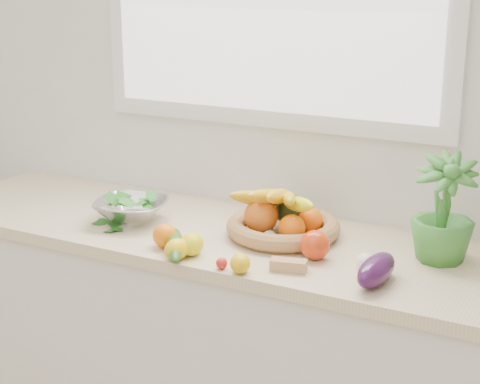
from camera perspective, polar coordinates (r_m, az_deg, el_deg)
The scene contains 18 objects.
back_wall at distance 2.55m, azimuth 2.39°, elevation 8.46°, with size 4.50×0.02×2.70m, color white.
counter_cabinet at distance 2.60m, azimuth -0.79°, elevation -12.95°, with size 2.20×0.58×0.86m, color silver.
countertop at distance 2.41m, azimuth -0.83°, elevation -3.60°, with size 2.24×0.62×0.04m, color beige.
orange_loose at distance 2.27m, azimuth -5.86°, elevation -3.40°, with size 0.07×0.07×0.07m, color orange.
lemon_a at distance 2.08m, azimuth 0.02°, elevation -5.55°, with size 0.06×0.07×0.06m, color yellow.
lemon_b at distance 2.18m, azimuth -4.94°, elevation -4.45°, with size 0.06×0.08×0.06m, color yellow.
lemon_c at distance 2.21m, azimuth -3.75°, elevation -4.06°, with size 0.07×0.09×0.07m, color yellow.
apple at distance 2.18m, azimuth 5.84°, elevation -4.12°, with size 0.09×0.09×0.09m, color red.
ginger at distance 2.10m, azimuth 3.78°, elevation -5.70°, with size 0.10×0.04×0.03m, color tan.
garlic_a at distance 2.26m, azimuth 5.60°, elevation -3.98°, with size 0.05×0.05×0.04m, color white.
garlic_b at distance 2.31m, azimuth 2.31°, elevation -3.48°, with size 0.05×0.05×0.04m, color beige.
garlic_c at distance 2.13m, azimuth 9.75°, elevation -5.37°, with size 0.06×0.06×0.05m, color white.
eggplant at distance 2.04m, azimuth 10.53°, elevation -5.97°, with size 0.08×0.20×0.08m, color #36103D.
cucumber at distance 2.23m, azimuth -5.07°, elevation -4.10°, with size 0.05×0.27×0.05m, color #1C5418.
radish at distance 2.11m, azimuth -1.43°, elevation -5.56°, with size 0.03×0.03×0.03m, color red.
potted_herb at distance 2.20m, azimuth 15.50°, elevation -1.34°, with size 0.18×0.18×0.33m, color #3B832F.
fruit_basket at distance 2.35m, azimuth 3.29°, elevation -2.21°, with size 0.41×0.41×0.19m.
colander_with_spinach at distance 2.50m, azimuth -8.43°, elevation -0.95°, with size 0.30×0.30×0.12m.
Camera 1 is at (1.08, -0.03, 1.72)m, focal length 55.00 mm.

